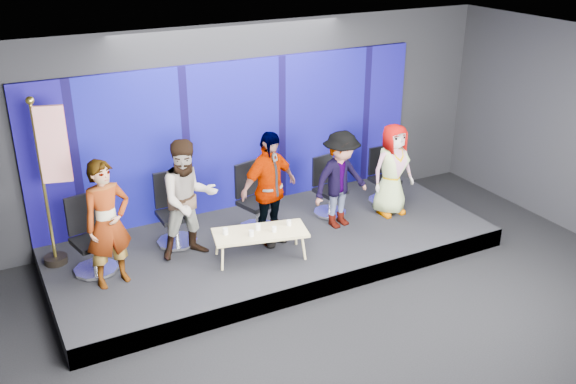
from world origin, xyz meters
name	(u,v)px	position (x,y,z in m)	size (l,w,h in m)	color
ground	(358,335)	(0.00, 0.00, 0.00)	(10.00, 10.00, 0.00)	black
room_walls	(367,163)	(0.00, 0.00, 2.43)	(10.02, 8.02, 3.51)	black
riser	(273,246)	(0.00, 2.50, 0.15)	(7.00, 3.00, 0.30)	black
backdrop	(235,136)	(0.00, 3.95, 1.60)	(7.00, 0.08, 2.60)	#0F0755
chair_a	(92,247)	(-2.79, 2.79, 0.67)	(0.76, 0.76, 1.14)	silver
panelist_a	(108,224)	(-2.60, 2.32, 1.22)	(0.67, 0.44, 1.84)	black
chair_b	(175,221)	(-1.44, 3.08, 0.68)	(0.64, 0.64, 1.14)	silver
panelist_b	(189,199)	(-1.35, 2.58, 1.22)	(0.90, 0.70, 1.85)	black
chair_c	(255,209)	(-0.13, 2.91, 0.67)	(0.79, 0.79, 1.13)	silver
panelist_c	(269,189)	(-0.11, 2.41, 1.22)	(1.07, 0.45, 1.83)	black
chair_d	(328,195)	(1.26, 2.89, 0.63)	(0.66, 0.66, 1.02)	silver
panelist_d	(341,180)	(1.19, 2.40, 1.13)	(1.07, 0.61, 1.65)	black
chair_e	(383,184)	(2.40, 2.88, 0.63)	(0.57, 0.57, 1.00)	silver
panelist_e	(392,170)	(2.23, 2.41, 1.11)	(0.79, 0.51, 1.61)	black
coffee_table	(260,234)	(-0.46, 2.02, 0.70)	(1.50, 0.90, 0.43)	tan
mug_a	(225,231)	(-0.95, 2.18, 0.78)	(0.08, 0.08, 0.10)	silver
mug_b	(251,233)	(-0.63, 1.94, 0.78)	(0.08, 0.08, 0.09)	silver
mug_c	(258,227)	(-0.46, 2.09, 0.78)	(0.08, 0.08, 0.10)	silver
mug_d	(274,229)	(-0.27, 1.91, 0.77)	(0.07, 0.07, 0.08)	silver
mug_e	(289,223)	(0.02, 2.00, 0.77)	(0.07, 0.07, 0.09)	silver
flag_stand	(52,179)	(-3.13, 3.23, 1.65)	(0.58, 0.34, 2.56)	black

